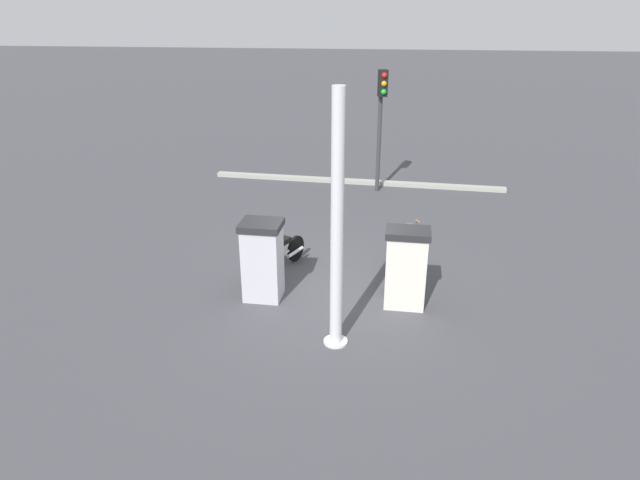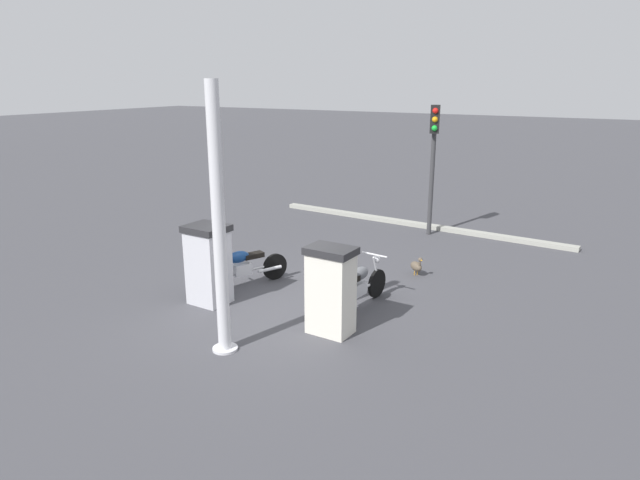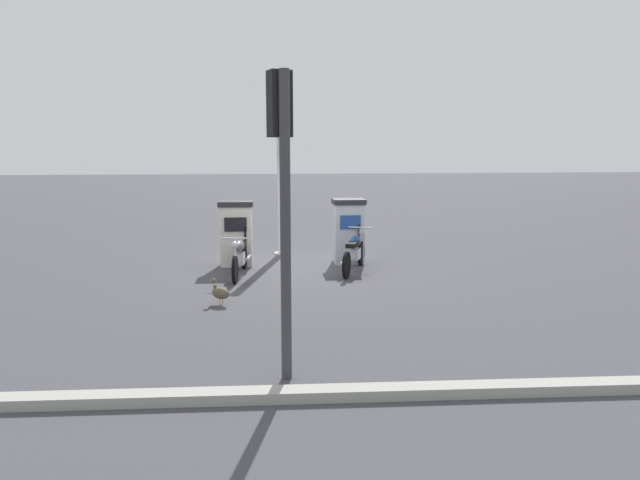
{
  "view_description": "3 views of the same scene",
  "coord_description": "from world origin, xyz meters",
  "px_view_note": "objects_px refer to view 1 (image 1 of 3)",
  "views": [
    {
      "loc": [
        -9.66,
        -0.84,
        5.18
      ],
      "look_at": [
        0.24,
        0.33,
        0.93
      ],
      "focal_mm": 31.43,
      "sensor_mm": 36.0,
      "label": 1
    },
    {
      "loc": [
        -8.02,
        -5.48,
        4.12
      ],
      "look_at": [
        0.93,
        -0.3,
        1.13
      ],
      "focal_mm": 31.28,
      "sensor_mm": 36.0,
      "label": 2
    },
    {
      "loc": [
        12.52,
        -1.1,
        2.59
      ],
      "look_at": [
        0.84,
        0.46,
        0.77
      ],
      "focal_mm": 31.55,
      "sensor_mm": 36.0,
      "label": 3
    }
  ],
  "objects_px": {
    "fuel_pump_near": "(406,268)",
    "motorcycle_far_pump": "(275,254)",
    "wandering_duck": "(411,227)",
    "canopy_support_pole": "(337,231)",
    "roadside_traffic_light": "(381,110)",
    "fuel_pump_far": "(263,260)",
    "motorcycle_near_pump": "(400,257)"
  },
  "relations": [
    {
      "from": "fuel_pump_near",
      "to": "motorcycle_far_pump",
      "type": "height_order",
      "value": "fuel_pump_near"
    },
    {
      "from": "wandering_duck",
      "to": "canopy_support_pole",
      "type": "bearing_deg",
      "value": 164.04
    },
    {
      "from": "roadside_traffic_light",
      "to": "canopy_support_pole",
      "type": "distance_m",
      "value": 8.13
    },
    {
      "from": "fuel_pump_far",
      "to": "motorcycle_far_pump",
      "type": "xyz_separation_m",
      "value": [
        0.97,
        -0.04,
        -0.33
      ]
    },
    {
      "from": "canopy_support_pole",
      "to": "fuel_pump_near",
      "type": "bearing_deg",
      "value": -39.23
    },
    {
      "from": "roadside_traffic_light",
      "to": "canopy_support_pole",
      "type": "height_order",
      "value": "canopy_support_pole"
    },
    {
      "from": "wandering_duck",
      "to": "fuel_pump_far",
      "type": "bearing_deg",
      "value": 139.97
    },
    {
      "from": "fuel_pump_near",
      "to": "roadside_traffic_light",
      "type": "distance_m",
      "value": 6.93
    },
    {
      "from": "fuel_pump_near",
      "to": "motorcycle_near_pump",
      "type": "relative_size",
      "value": 0.74
    },
    {
      "from": "motorcycle_far_pump",
      "to": "wandering_duck",
      "type": "bearing_deg",
      "value": -49.11
    },
    {
      "from": "fuel_pump_near",
      "to": "roadside_traffic_light",
      "type": "height_order",
      "value": "roadside_traffic_light"
    },
    {
      "from": "motorcycle_near_pump",
      "to": "canopy_support_pole",
      "type": "relative_size",
      "value": 0.5
    },
    {
      "from": "motorcycle_near_pump",
      "to": "canopy_support_pole",
      "type": "height_order",
      "value": "canopy_support_pole"
    },
    {
      "from": "fuel_pump_near",
      "to": "wandering_duck",
      "type": "height_order",
      "value": "fuel_pump_near"
    },
    {
      "from": "roadside_traffic_light",
      "to": "wandering_duck",
      "type": "bearing_deg",
      "value": -165.13
    },
    {
      "from": "fuel_pump_far",
      "to": "wandering_duck",
      "type": "distance_m",
      "value": 4.5
    },
    {
      "from": "fuel_pump_near",
      "to": "motorcycle_near_pump",
      "type": "xyz_separation_m",
      "value": [
        1.14,
        0.08,
        -0.32
      ]
    },
    {
      "from": "wandering_duck",
      "to": "motorcycle_far_pump",
      "type": "bearing_deg",
      "value": 130.89
    },
    {
      "from": "motorcycle_near_pump",
      "to": "motorcycle_far_pump",
      "type": "bearing_deg",
      "value": 93.93
    },
    {
      "from": "motorcycle_near_pump",
      "to": "wandering_duck",
      "type": "height_order",
      "value": "motorcycle_near_pump"
    },
    {
      "from": "fuel_pump_far",
      "to": "roadside_traffic_light",
      "type": "bearing_deg",
      "value": -16.59
    },
    {
      "from": "fuel_pump_far",
      "to": "canopy_support_pole",
      "type": "height_order",
      "value": "canopy_support_pole"
    },
    {
      "from": "wandering_duck",
      "to": "motorcycle_near_pump",
      "type": "bearing_deg",
      "value": 172.08
    },
    {
      "from": "fuel_pump_far",
      "to": "motorcycle_far_pump",
      "type": "height_order",
      "value": "fuel_pump_far"
    },
    {
      "from": "roadside_traffic_light",
      "to": "motorcycle_far_pump",
      "type": "bearing_deg",
      "value": 161.16
    },
    {
      "from": "fuel_pump_near",
      "to": "wandering_duck",
      "type": "bearing_deg",
      "value": -4.0
    },
    {
      "from": "fuel_pump_near",
      "to": "motorcycle_far_pump",
      "type": "xyz_separation_m",
      "value": [
        0.97,
        2.59,
        -0.32
      ]
    },
    {
      "from": "fuel_pump_far",
      "to": "motorcycle_far_pump",
      "type": "distance_m",
      "value": 1.02
    },
    {
      "from": "wandering_duck",
      "to": "roadside_traffic_light",
      "type": "bearing_deg",
      "value": 14.87
    },
    {
      "from": "wandering_duck",
      "to": "canopy_support_pole",
      "type": "height_order",
      "value": "canopy_support_pole"
    },
    {
      "from": "fuel_pump_near",
      "to": "fuel_pump_far",
      "type": "bearing_deg",
      "value": 90.0
    },
    {
      "from": "motorcycle_far_pump",
      "to": "roadside_traffic_light",
      "type": "xyz_separation_m",
      "value": [
        5.74,
        -1.96,
        1.95
      ]
    }
  ]
}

